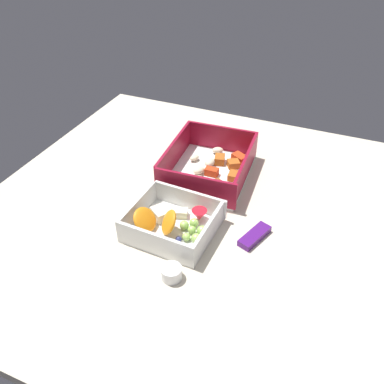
{
  "coord_description": "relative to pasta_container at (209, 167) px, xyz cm",
  "views": [
    {
      "loc": [
        54.59,
        22.73,
        51.59
      ],
      "look_at": [
        -1.81,
        -0.84,
        4.0
      ],
      "focal_mm": 37.14,
      "sensor_mm": 36.0,
      "label": 1
    }
  ],
  "objects": [
    {
      "name": "pasta_container",
      "position": [
        0.0,
        0.0,
        0.0
      ],
      "size": [
        21.52,
        17.64,
        6.46
      ],
      "rotation": [
        0.0,
        0.0,
        0.06
      ],
      "color": "white",
      "rests_on": "table_surface"
    },
    {
      "name": "candy_bar",
      "position": [
        15.34,
        14.34,
        -1.38
      ],
      "size": [
        7.4,
        4.66,
        1.2
      ],
      "primitive_type": "cube",
      "rotation": [
        0.0,
        0.0,
        -0.35
      ],
      "color": "#51197A",
      "rests_on": "table_surface"
    },
    {
      "name": "paper_cup_liner",
      "position": [
        28.95,
        4.57,
        -0.88
      ],
      "size": [
        3.37,
        3.37,
        2.19
      ],
      "primitive_type": "cylinder",
      "color": "white",
      "rests_on": "table_surface"
    },
    {
      "name": "table_surface",
      "position": [
        11.41,
        0.84,
        -2.98
      ],
      "size": [
        80.0,
        80.0,
        2.0
      ],
      "primitive_type": "cube",
      "color": "beige",
      "rests_on": "ground"
    },
    {
      "name": "fruit_bowl",
      "position": [
        19.0,
        0.16,
        -0.22
      ],
      "size": [
        14.03,
        15.27,
        5.39
      ],
      "rotation": [
        0.0,
        0.0,
        -0.05
      ],
      "color": "white",
      "rests_on": "table_surface"
    }
  ]
}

